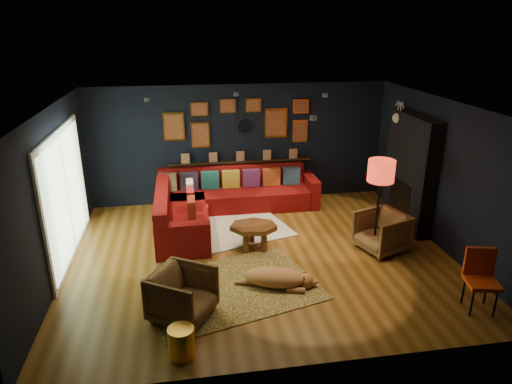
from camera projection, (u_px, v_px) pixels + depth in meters
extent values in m
plane|color=brown|center=(261.00, 256.00, 7.94)|extent=(6.50, 6.50, 0.00)
plane|color=black|center=(240.00, 144.00, 10.03)|extent=(6.50, 0.00, 6.50)
plane|color=black|center=(305.00, 270.00, 4.95)|extent=(6.50, 0.00, 6.50)
plane|color=black|center=(53.00, 197.00, 7.00)|extent=(0.00, 5.50, 5.50)
plane|color=black|center=(444.00, 176.00, 7.98)|extent=(0.00, 5.50, 5.50)
plane|color=white|center=(261.00, 106.00, 7.03)|extent=(6.50, 6.50, 0.00)
cube|color=maroon|center=(234.00, 199.00, 9.92)|extent=(3.20, 0.95, 0.42)
cube|color=maroon|center=(232.00, 176.00, 10.10)|extent=(3.20, 0.24, 0.46)
cube|color=maroon|center=(310.00, 190.00, 10.14)|extent=(0.22, 0.95, 0.64)
cube|color=maroon|center=(183.00, 223.00, 8.73)|extent=(0.95, 2.20, 0.42)
cube|color=maroon|center=(162.00, 204.00, 8.53)|extent=(0.24, 2.20, 0.46)
cube|color=maroon|center=(183.00, 241.00, 7.77)|extent=(0.95, 0.22, 0.64)
cube|color=tan|center=(168.00, 182.00, 9.70)|extent=(0.38, 0.14, 0.38)
cube|color=#342E4C|center=(189.00, 181.00, 9.77)|extent=(0.38, 0.14, 0.38)
cube|color=#1A646A|center=(210.00, 180.00, 9.84)|extent=(0.38, 0.14, 0.38)
cube|color=#AF9D2B|center=(231.00, 179.00, 9.91)|extent=(0.38, 0.14, 0.38)
cube|color=#5C2759|center=(251.00, 178.00, 9.98)|extent=(0.38, 0.14, 0.38)
cube|color=#A24D22|center=(271.00, 177.00, 10.04)|extent=(0.38, 0.14, 0.38)
cube|color=navy|center=(291.00, 176.00, 10.11)|extent=(0.38, 0.14, 0.38)
cube|color=beige|center=(190.00, 190.00, 9.26)|extent=(0.14, 0.38, 0.38)
cube|color=maroon|center=(191.00, 199.00, 8.80)|extent=(0.14, 0.38, 0.38)
cube|color=maroon|center=(191.00, 209.00, 8.34)|extent=(0.14, 0.38, 0.38)
cube|color=black|center=(240.00, 162.00, 10.10)|extent=(3.20, 0.12, 0.04)
cube|color=gold|center=(174.00, 126.00, 9.63)|extent=(0.45, 0.03, 0.60)
cube|color=#9D6030|center=(174.00, 127.00, 9.62)|extent=(0.38, 0.01, 0.51)
cube|color=gold|center=(200.00, 135.00, 9.79)|extent=(0.40, 0.03, 0.55)
cube|color=#9D6030|center=(201.00, 135.00, 9.77)|extent=(0.34, 0.01, 0.47)
cube|color=gold|center=(199.00, 109.00, 9.59)|extent=(0.38, 0.03, 0.30)
cube|color=#9D6030|center=(199.00, 109.00, 9.58)|extent=(0.32, 0.01, 0.25)
cube|color=gold|center=(276.00, 123.00, 9.97)|extent=(0.50, 0.03, 0.65)
cube|color=#9D6030|center=(276.00, 123.00, 9.95)|extent=(0.42, 0.01, 0.55)
cube|color=gold|center=(300.00, 131.00, 10.12)|extent=(0.35, 0.03, 0.50)
cube|color=#9D6030|center=(300.00, 131.00, 10.10)|extent=(0.30, 0.01, 0.42)
cube|color=gold|center=(301.00, 106.00, 9.93)|extent=(0.35, 0.03, 0.30)
cube|color=#9D6030|center=(301.00, 106.00, 9.91)|extent=(0.30, 0.01, 0.25)
cube|color=gold|center=(228.00, 106.00, 9.67)|extent=(0.35, 0.03, 0.30)
cube|color=#9D6030|center=(228.00, 106.00, 9.65)|extent=(0.30, 0.01, 0.25)
cube|color=gold|center=(253.00, 105.00, 9.75)|extent=(0.35, 0.03, 0.30)
cube|color=#9D6030|center=(253.00, 105.00, 9.73)|extent=(0.30, 0.01, 0.25)
cylinder|color=silver|center=(244.00, 126.00, 9.88)|extent=(0.28, 0.03, 0.28)
cone|color=gold|center=(254.00, 126.00, 9.91)|extent=(0.03, 0.16, 0.03)
cone|color=gold|center=(253.00, 122.00, 9.88)|extent=(0.04, 0.16, 0.04)
cone|color=gold|center=(251.00, 119.00, 9.85)|extent=(0.04, 0.16, 0.04)
cone|color=gold|center=(248.00, 117.00, 9.82)|extent=(0.04, 0.16, 0.04)
cone|color=gold|center=(244.00, 116.00, 9.80)|extent=(0.03, 0.16, 0.03)
cone|color=gold|center=(240.00, 117.00, 9.79)|extent=(0.04, 0.16, 0.04)
cone|color=gold|center=(237.00, 119.00, 9.80)|extent=(0.04, 0.16, 0.04)
cone|color=gold|center=(235.00, 123.00, 9.82)|extent=(0.04, 0.16, 0.04)
cone|color=gold|center=(234.00, 127.00, 9.85)|extent=(0.03, 0.16, 0.03)
cone|color=gold|center=(235.00, 131.00, 9.88)|extent=(0.04, 0.16, 0.04)
cone|color=gold|center=(237.00, 134.00, 9.91)|extent=(0.04, 0.16, 0.04)
cone|color=gold|center=(240.00, 136.00, 9.94)|extent=(0.04, 0.16, 0.04)
cone|color=gold|center=(244.00, 136.00, 9.96)|extent=(0.03, 0.16, 0.03)
cone|color=gold|center=(248.00, 135.00, 9.96)|extent=(0.04, 0.16, 0.04)
cone|color=gold|center=(251.00, 133.00, 9.96)|extent=(0.04, 0.16, 0.04)
cone|color=gold|center=(253.00, 130.00, 9.94)|extent=(0.04, 0.16, 0.04)
cube|color=black|center=(410.00, 171.00, 8.86)|extent=(0.30, 1.60, 2.20)
cube|color=black|center=(403.00, 202.00, 9.08)|extent=(0.20, 0.80, 0.90)
cone|color=white|center=(408.00, 118.00, 9.00)|extent=(0.35, 0.28, 0.28)
sphere|color=white|center=(397.00, 118.00, 8.97)|extent=(0.20, 0.20, 0.20)
cylinder|color=white|center=(401.00, 110.00, 8.86)|extent=(0.02, 0.10, 0.28)
cylinder|color=white|center=(398.00, 109.00, 8.97)|extent=(0.02, 0.10, 0.28)
cube|color=white|center=(66.00, 195.00, 7.63)|extent=(0.04, 2.80, 2.20)
cube|color=#A4C496|center=(67.00, 195.00, 7.63)|extent=(0.01, 2.60, 2.00)
cube|color=white|center=(68.00, 195.00, 7.63)|extent=(0.02, 0.06, 2.00)
cylinder|color=black|center=(147.00, 100.00, 7.88)|extent=(0.10, 0.10, 0.06)
cylinder|color=black|center=(236.00, 94.00, 8.50)|extent=(0.10, 0.10, 0.06)
cylinder|color=black|center=(325.00, 95.00, 8.37)|extent=(0.10, 0.10, 0.06)
cylinder|color=black|center=(313.00, 118.00, 6.40)|extent=(0.10, 0.10, 0.06)
cube|color=silver|center=(223.00, 229.00, 8.93)|extent=(2.78, 2.34, 0.03)
cube|color=#D1AE52|center=(232.00, 288.00, 6.98)|extent=(2.91, 2.40, 0.01)
cylinder|color=#593514|center=(246.00, 243.00, 7.97)|extent=(0.11, 0.11, 0.34)
cylinder|color=#593514|center=(264.00, 241.00, 8.02)|extent=(0.11, 0.11, 0.34)
cylinder|color=#593514|center=(252.00, 233.00, 8.34)|extent=(0.11, 0.11, 0.34)
cylinder|color=maroon|center=(195.00, 215.00, 9.09)|extent=(0.55, 0.55, 0.36)
imported|color=#B17C41|center=(182.00, 292.00, 6.18)|extent=(1.00, 1.01, 0.78)
imported|color=#B17C41|center=(382.00, 230.00, 8.02)|extent=(0.91, 0.94, 0.77)
cylinder|color=gold|center=(182.00, 342.00, 5.49)|extent=(0.32, 0.32, 0.40)
cylinder|color=black|center=(472.00, 302.00, 6.25)|extent=(0.03, 0.03, 0.44)
cylinder|color=black|center=(496.00, 303.00, 6.23)|extent=(0.03, 0.03, 0.44)
cylinder|color=black|center=(464.00, 290.00, 6.54)|extent=(0.03, 0.03, 0.44)
cylinder|color=black|center=(486.00, 290.00, 6.52)|extent=(0.03, 0.03, 0.44)
cube|color=#E84414|center=(482.00, 283.00, 6.31)|extent=(0.50, 0.50, 0.06)
cube|color=#E84414|center=(480.00, 261.00, 6.39)|extent=(0.42, 0.14, 0.42)
cylinder|color=black|center=(374.00, 247.00, 8.20)|extent=(0.28, 0.28, 0.04)
cylinder|color=black|center=(377.00, 212.00, 7.96)|extent=(0.04, 0.04, 1.34)
cylinder|color=red|center=(381.00, 171.00, 7.70)|extent=(0.46, 0.46, 0.38)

